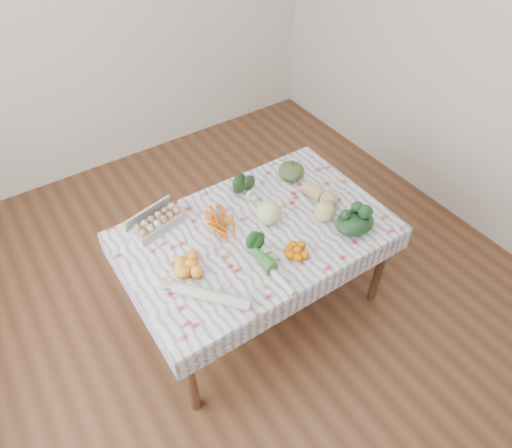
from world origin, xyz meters
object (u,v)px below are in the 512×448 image
butternut_squash (321,194)px  dining_table (256,240)px  egg_carton (158,223)px  grapefruit (325,211)px  cabbage (269,212)px  kabocha_squash (291,171)px

butternut_squash → dining_table: bearing=169.5°
dining_table → egg_carton: (-0.49, 0.35, 0.13)m
dining_table → grapefruit: bearing=-20.4°
egg_carton → cabbage: bearing=-41.5°
kabocha_squash → grapefruit: bearing=-100.2°
butternut_squash → grapefruit: size_ratio=1.92×
dining_table → cabbage: bearing=11.6°
kabocha_squash → cabbage: 0.47m
dining_table → cabbage: cabbage is taller
kabocha_squash → egg_carton: bearing=176.9°
egg_carton → butternut_squash: 1.07m
cabbage → butternut_squash: 0.40m
egg_carton → butternut_squash: bearing=-32.7°
butternut_squash → egg_carton: bearing=150.4°
egg_carton → grapefruit: grapefruit is taller
egg_carton → grapefruit: 1.04m
egg_carton → grapefruit: (0.91, -0.51, 0.02)m
egg_carton → butternut_squash: size_ratio=1.31×
kabocha_squash → cabbage: size_ratio=1.18×
dining_table → grapefruit: 0.47m
egg_carton → cabbage: 0.69m
cabbage → butternut_squash: size_ratio=0.60×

